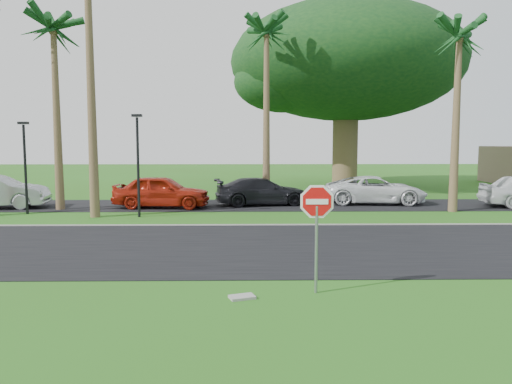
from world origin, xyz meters
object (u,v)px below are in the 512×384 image
object	(u,v)px
car_red	(162,192)
stop_sign_near	(317,216)
car_dark	(262,192)
car_minivan	(376,190)

from	to	relation	value
car_red	stop_sign_near	bearing A→B (deg)	-154.23
stop_sign_near	car_dark	bearing A→B (deg)	92.92
stop_sign_near	car_dark	xyz separation A→B (m)	(-0.79, 15.56, -1.05)
car_dark	car_minivan	distance (m)	6.27
car_red	car_minivan	distance (m)	11.54
stop_sign_near	car_minivan	xyz separation A→B (m)	(5.46, 15.99, -1.02)
stop_sign_near	car_minivan	size ratio (longest dim) A/B	0.48
car_red	car_dark	distance (m)	5.29
car_minivan	stop_sign_near	bearing A→B (deg)	165.61
car_minivan	car_dark	bearing A→B (deg)	98.41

